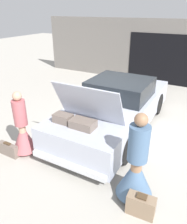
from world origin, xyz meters
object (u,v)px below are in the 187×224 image
person_left (23,132)px  suitcase_beside_left_person (8,149)px  car (116,107)px  person_right (136,170)px  suitcase_beside_right_person (141,205)px

person_left → suitcase_beside_left_person: (-0.25, -0.29, -0.40)m
car → person_right: 2.70m
car → person_left: car is taller
car → person_right: car is taller
suitcase_beside_left_person → suitcase_beside_right_person: 3.26m
person_left → suitcase_beside_right_person: 3.06m
person_right → car: bearing=31.8°
car → person_right: bearing=-59.0°
person_right → suitcase_beside_left_person: person_right is taller
person_left → suitcase_beside_left_person: person_left is taller
person_right → suitcase_beside_right_person: size_ratio=3.53×
person_left → suitcase_beside_right_person: bearing=72.1°
car → person_left: (-1.39, -2.26, -0.06)m
car → person_right: size_ratio=2.85×
car → suitcase_beside_left_person: bearing=-122.7°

